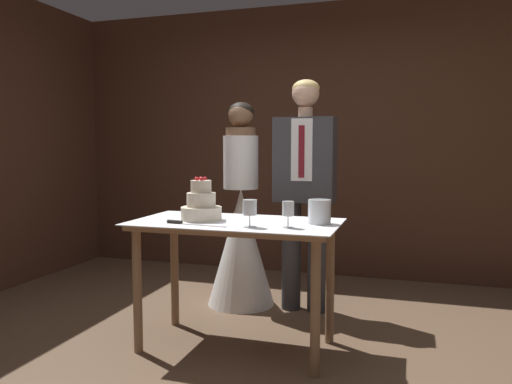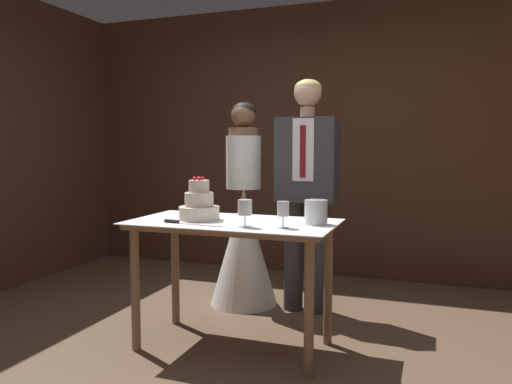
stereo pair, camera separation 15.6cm
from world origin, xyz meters
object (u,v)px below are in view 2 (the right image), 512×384
(wine_glass_near, at_px, (245,209))
(groom, at_px, (307,182))
(wine_glass_middle, at_px, (283,210))
(bride, at_px, (244,231))
(cake_knife, at_px, (182,222))
(tiered_cake, at_px, (199,205))
(cake_table, at_px, (233,239))
(hurricane_candle, at_px, (316,213))

(wine_glass_near, height_order, groom, groom)
(wine_glass_middle, relative_size, bride, 0.09)
(wine_glass_near, relative_size, groom, 0.09)
(groom, bearing_deg, cake_knife, -116.13)
(tiered_cake, distance_m, wine_glass_near, 0.42)
(cake_table, distance_m, bride, 0.90)
(bride, bearing_deg, groom, -0.06)
(wine_glass_near, distance_m, hurricane_candle, 0.44)
(cake_knife, bearing_deg, cake_table, 44.26)
(cake_table, xyz_separation_m, wine_glass_near, (0.15, -0.19, 0.22))
(hurricane_candle, xyz_separation_m, bride, (-0.78, 0.79, -0.29))
(wine_glass_near, height_order, hurricane_candle, wine_glass_near)
(tiered_cake, bearing_deg, wine_glass_near, -24.24)
(wine_glass_middle, bearing_deg, groom, 96.36)
(cake_table, height_order, groom, groom)
(hurricane_candle, bearing_deg, cake_table, -173.25)
(cake_table, relative_size, groom, 0.72)
(wine_glass_near, relative_size, bride, 0.10)
(wine_glass_near, distance_m, wine_glass_middle, 0.22)
(wine_glass_near, bearing_deg, cake_table, 129.65)
(wine_glass_near, distance_m, groom, 1.05)
(wine_glass_near, xyz_separation_m, groom, (0.11, 1.04, 0.09))
(tiered_cake, bearing_deg, hurricane_candle, 5.77)
(cake_table, relative_size, cake_knife, 3.21)
(cake_knife, relative_size, wine_glass_middle, 2.61)
(tiered_cake, height_order, groom, groom)
(hurricane_candle, bearing_deg, cake_knife, -161.30)
(wine_glass_middle, bearing_deg, cake_knife, -174.39)
(cake_knife, relative_size, groom, 0.23)
(hurricane_candle, height_order, bride, bride)
(cake_table, distance_m, cake_knife, 0.35)
(tiered_cake, bearing_deg, cake_knife, -98.34)
(cake_knife, height_order, bride, bride)
(cake_table, height_order, cake_knife, cake_knife)
(cake_knife, bearing_deg, wine_glass_middle, 11.70)
(wine_glass_middle, bearing_deg, wine_glass_near, -167.77)
(hurricane_candle, xyz_separation_m, groom, (-0.26, 0.79, 0.13))
(bride, bearing_deg, wine_glass_middle, -57.45)
(cake_knife, bearing_deg, tiered_cake, 87.75)
(wine_glass_near, bearing_deg, groom, 84.12)
(cake_table, height_order, hurricane_candle, hurricane_candle)
(wine_glass_near, bearing_deg, bride, 111.80)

